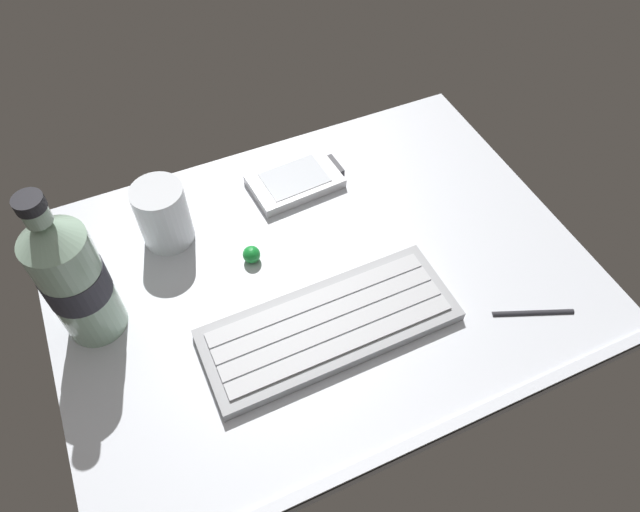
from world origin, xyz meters
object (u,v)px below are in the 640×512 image
at_px(handheld_device, 296,181).
at_px(water_bottle, 73,277).
at_px(trackball_mouse, 252,254).
at_px(juice_cup, 164,217).
at_px(keyboard, 330,325).
at_px(stylus_pen, 534,312).

relative_size(handheld_device, water_bottle, 0.63).
height_order(handheld_device, trackball_mouse, trackball_mouse).
relative_size(juice_cup, water_bottle, 0.41).
bearing_deg(water_bottle, trackball_mouse, 3.88).
height_order(keyboard, juice_cup, juice_cup).
xyz_separation_m(juice_cup, water_bottle, (-0.11, -0.09, 0.05)).
bearing_deg(trackball_mouse, juice_cup, 136.75).
xyz_separation_m(keyboard, water_bottle, (-0.24, 0.12, 0.08)).
bearing_deg(stylus_pen, juice_cup, 163.04).
distance_m(handheld_device, stylus_pen, 0.35).
distance_m(keyboard, stylus_pen, 0.24).
distance_m(handheld_device, water_bottle, 0.32).
distance_m(keyboard, handheld_device, 0.23).
distance_m(keyboard, water_bottle, 0.28).
relative_size(handheld_device, trackball_mouse, 6.00).
bearing_deg(juice_cup, handheld_device, 6.15).
height_order(juice_cup, water_bottle, water_bottle).
relative_size(keyboard, juice_cup, 3.43).
bearing_deg(juice_cup, water_bottle, -139.87).
xyz_separation_m(keyboard, handheld_device, (0.05, 0.23, -0.00)).
distance_m(trackball_mouse, stylus_pen, 0.34).
height_order(keyboard, water_bottle, water_bottle).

